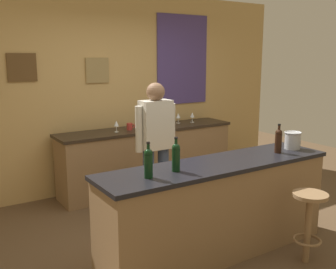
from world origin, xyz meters
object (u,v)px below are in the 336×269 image
bartender (156,142)px  wine_glass_e (192,115)px  wine_glass_b (144,121)px  wine_glass_a (116,124)px  wine_glass_c (168,119)px  bar_stool (309,216)px  wine_glass_d (178,116)px  wine_bottle_b (176,156)px  coffee_mug (130,126)px  ice_bucket (293,140)px  wine_bottle_a (148,162)px  wine_bottle_c (278,140)px

bartender → wine_glass_e: bearing=39.2°
wine_glass_b → wine_glass_e: same height
wine_glass_a → wine_glass_c: size_ratio=1.00×
bar_stool → wine_glass_d: 2.81m
wine_bottle_b → wine_glass_e: wine_bottle_b is taller
wine_glass_d → wine_glass_e: (0.23, -0.05, 0.00)m
bartender → wine_glass_e: size_ratio=10.45×
bar_stool → coffee_mug: size_ratio=5.44×
ice_bucket → wine_glass_a: size_ratio=1.21×
wine_glass_b → wine_glass_d: size_ratio=1.00×
wine_bottle_b → coffee_mug: (0.61, 2.05, -0.11)m
wine_glass_c → bartender: bearing=-129.1°
wine_glass_a → wine_glass_d: bearing=6.8°
bartender → ice_bucket: size_ratio=8.61×
wine_glass_e → coffee_mug: bearing=-178.2°
bartender → wine_bottle_a: size_ratio=5.29×
bartender → coffee_mug: bartender is taller
bartender → bar_stool: size_ratio=2.38×
bar_stool → wine_glass_b: size_ratio=4.39×
wine_bottle_c → ice_bucket: (0.27, 0.04, -0.04)m
wine_glass_a → bartender: bearing=-87.8°
wine_bottle_a → coffee_mug: size_ratio=2.45×
bartender → wine_glass_c: size_ratio=10.45×
bar_stool → ice_bucket: 0.93m
wine_bottle_a → ice_bucket: bearing=1.5°
ice_bucket → wine_bottle_a: bearing=-178.5°
wine_glass_e → coffee_mug: wine_glass_e is taller
wine_glass_c → wine_glass_d: 0.30m
wine_bottle_c → coffee_mug: 2.18m
wine_glass_c → wine_glass_e: bearing=8.5°
ice_bucket → wine_glass_a: ice_bucket is taller
wine_glass_b → wine_glass_d: same height
wine_bottle_a → wine_bottle_b: same height
wine_glass_a → wine_glass_e: bearing=3.3°
wine_bottle_c → wine_bottle_a: bearing=-179.5°
wine_bottle_c → wine_glass_b: size_ratio=1.97×
wine_glass_d → bartender: bearing=-133.9°
wine_bottle_c → wine_glass_e: bearing=78.2°
ice_bucket → wine_glass_c: 2.03m
wine_glass_a → wine_glass_b: same height
wine_bottle_c → coffee_mug: wine_bottle_c is taller
wine_bottle_a → coffee_mug: 2.28m
wine_bottle_a → wine_glass_d: size_ratio=1.97×
wine_glass_c → wine_glass_d: size_ratio=1.00×
wine_glass_d → wine_bottle_c: bearing=-95.7°
bartender → coffee_mug: (0.19, 1.01, 0.01)m
ice_bucket → wine_glass_b: size_ratio=1.21×
bar_stool → coffee_mug: coffee_mug is taller
ice_bucket → wine_glass_d: bearing=91.4°
bar_stool → wine_bottle_b: size_ratio=2.22×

